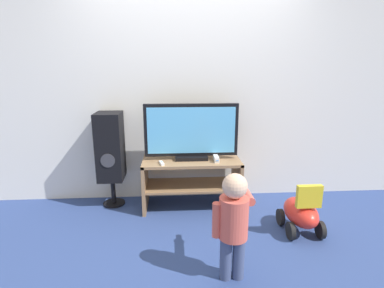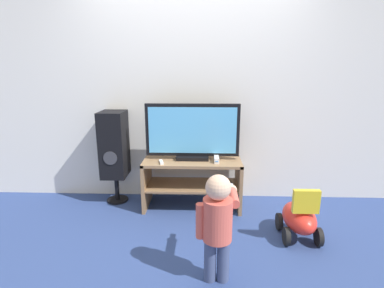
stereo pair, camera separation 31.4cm
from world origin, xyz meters
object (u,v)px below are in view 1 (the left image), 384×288
game_console (216,159)px  speaker_tower (110,148)px  remote_primary (162,163)px  ride_on_toy (301,212)px  television (191,132)px  child (234,218)px

game_console → speaker_tower: size_ratio=0.15×
remote_primary → ride_on_toy: remote_primary is taller
television → speaker_tower: bearing=174.9°
speaker_tower → ride_on_toy: bearing=-21.0°
ride_on_toy → child: bearing=-142.6°
game_console → child: size_ratio=0.20×
speaker_tower → ride_on_toy: speaker_tower is taller
game_console → remote_primary: (-0.58, -0.07, -0.02)m
remote_primary → ride_on_toy: (1.32, -0.48, -0.36)m
child → speaker_tower: bearing=130.2°
game_console → remote_primary: game_console is taller
remote_primary → game_console: bearing=6.9°
game_console → remote_primary: bearing=-173.1°
child → speaker_tower: 1.74m
ride_on_toy → television: bearing=147.2°
remote_primary → child: 1.21m
television → game_console: (0.26, -0.10, -0.27)m
remote_primary → speaker_tower: size_ratio=0.13×
television → child: television is taller
game_console → remote_primary: size_ratio=1.20×
remote_primary → speaker_tower: speaker_tower is taller
speaker_tower → child: bearing=-49.8°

